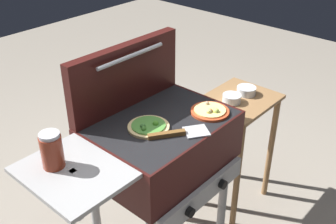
{
  "coord_description": "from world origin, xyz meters",
  "views": [
    {
      "loc": [
        -1.13,
        -1.05,
        1.84
      ],
      "look_at": [
        0.05,
        0.0,
        0.92
      ],
      "focal_mm": 43.37,
      "sensor_mm": 36.0,
      "label": 1
    }
  ],
  "objects": [
    {
      "name": "topping_bowl_near",
      "position": [
        0.6,
        0.01,
        0.76
      ],
      "size": [
        0.1,
        0.1,
        0.04
      ],
      "color": "silver",
      "rests_on": "prep_table"
    },
    {
      "name": "grill_lid_open",
      "position": [
        0.0,
        0.21,
        1.05
      ],
      "size": [
        0.63,
        0.08,
        0.3
      ],
      "color": "#38110F",
      "rests_on": "grill"
    },
    {
      "name": "spatula",
      "position": [
        -0.04,
        -0.14,
        0.91
      ],
      "size": [
        0.25,
        0.19,
        0.02
      ],
      "color": "#B7BABF",
      "rests_on": "grill"
    },
    {
      "name": "grill",
      "position": [
        -0.01,
        -0.0,
        0.76
      ],
      "size": [
        0.96,
        0.53,
        0.9
      ],
      "color": "#38110F",
      "rests_on": "ground_plane"
    },
    {
      "name": "topping_bowl_far",
      "position": [
        0.73,
        -0.0,
        0.76
      ],
      "size": [
        0.11,
        0.11,
        0.04
      ],
      "color": "silver",
      "rests_on": "prep_table"
    },
    {
      "name": "pizza_cheese",
      "position": [
        0.2,
        -0.13,
        0.91
      ],
      "size": [
        0.18,
        0.18,
        0.04
      ],
      "color": "#C64723",
      "rests_on": "grill"
    },
    {
      "name": "pizza_veggie",
      "position": [
        -0.08,
        -0.01,
        0.91
      ],
      "size": [
        0.18,
        0.18,
        0.03
      ],
      "color": "#E0C17F",
      "rests_on": "grill"
    },
    {
      "name": "sauce_jar",
      "position": [
        -0.51,
        0.07,
        0.97
      ],
      "size": [
        0.08,
        0.08,
        0.15
      ],
      "color": "maroon",
      "rests_on": "grill"
    },
    {
      "name": "prep_table",
      "position": [
        0.66,
        0.0,
        0.53
      ],
      "size": [
        0.44,
        0.36,
        0.74
      ],
      "color": "olive",
      "rests_on": "ground_plane"
    }
  ]
}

